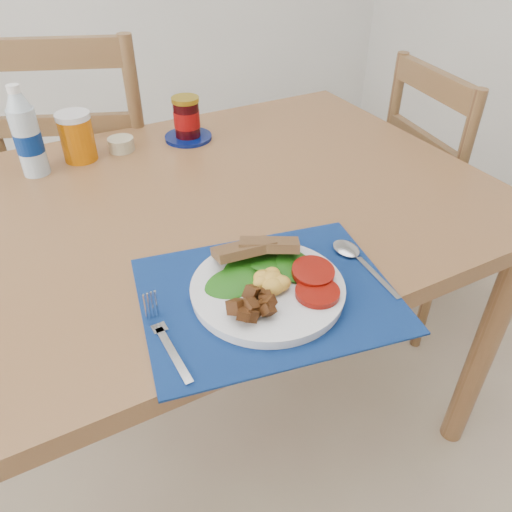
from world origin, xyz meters
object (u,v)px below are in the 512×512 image
Objects in this scene: chair_far at (85,158)px; jam_on_saucer at (187,121)px; breakfast_plate at (266,287)px; juice_glass at (77,138)px; water_bottle at (27,136)px; chair_end at (443,176)px.

chair_far reaches higher than jam_on_saucer.
breakfast_plate is 0.66m from jam_on_saucer.
jam_on_saucer reaches higher than juice_glass.
juice_glass is (-0.05, -0.32, 0.20)m from chair_far.
water_bottle is (-0.16, -0.35, 0.24)m from chair_far.
chair_far is 1.00m from breakfast_plate.
water_bottle reaches higher than breakfast_plate.
juice_glass reaches higher than breakfast_plate.
chair_end is at bearing -12.46° from juice_glass.
chair_far reaches higher than water_bottle.
chair_far is at bearing 81.31° from juice_glass.
breakfast_plate is 0.68m from juice_glass.
water_bottle is at bearing 127.09° from breakfast_plate.
chair_end reaches higher than breakfast_plate.
chair_far reaches higher than breakfast_plate.
water_bottle is at bearing 87.90° from chair_far.
chair_end is 1.19m from water_bottle.
water_bottle is 1.67× the size of jam_on_saucer.
chair_end is at bearing -10.08° from water_bottle.
chair_far is at bearing 65.78° from water_bottle.
water_bottle reaches higher than jam_on_saucer.
breakfast_plate is (0.10, -0.98, 0.17)m from chair_far.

